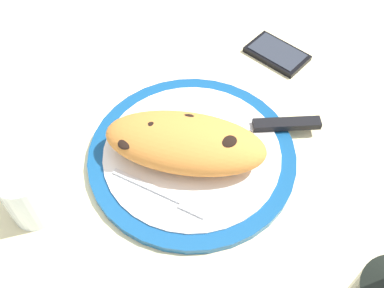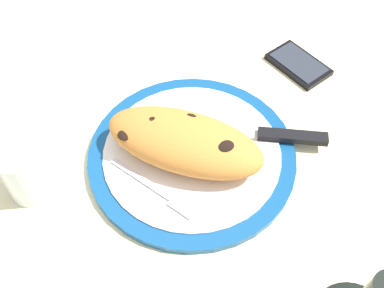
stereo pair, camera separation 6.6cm
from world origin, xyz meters
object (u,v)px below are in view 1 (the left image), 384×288
plate (192,155)px  smartphone (277,54)px  fork (168,195)px  knife (267,125)px  calzone (185,143)px  water_glass (29,196)px

plate → smartphone: size_ratio=2.50×
fork → knife: (11.90, 16.14, 0.30)cm
knife → calzone: bearing=-142.6°
plate → smartphone: bearing=69.7°
knife → fork: bearing=-126.4°
fork → knife: 20.06cm
plate → calzone: size_ratio=1.30×
fork → knife: size_ratio=0.63×
plate → smartphone: plate is taller
fork → plate: bearing=80.7°
fork → smartphone: (11.26, 35.23, -1.25)cm
calzone → knife: size_ratio=1.02×
plate → fork: fork is taller
smartphone → knife: bearing=-88.1°
plate → fork: 8.67cm
water_glass → plate: bearing=36.5°
knife → smartphone: bearing=91.9°
knife → water_glass: 37.45cm
smartphone → water_glass: size_ratio=1.41×
smartphone → water_glass: (-29.48, -41.25, 3.50)cm
smartphone → water_glass: 50.82cm
knife → plate: bearing=-143.9°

